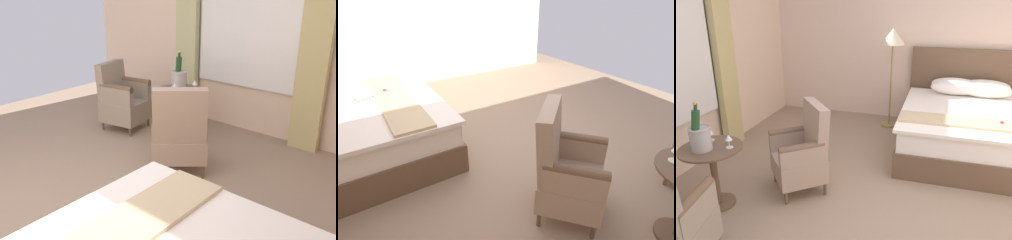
{
  "view_description": "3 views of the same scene",
  "coord_description": "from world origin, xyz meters",
  "views": [
    {
      "loc": [
        1.62,
        2.46,
        2.02
      ],
      "look_at": [
        -0.51,
        0.64,
        0.96
      ],
      "focal_mm": 40.0,
      "sensor_mm": 36.0,
      "label": 1
    },
    {
      "loc": [
        -2.52,
        1.51,
        1.83
      ],
      "look_at": [
        -0.91,
        0.48,
        0.85
      ],
      "focal_mm": 28.0,
      "sensor_mm": 36.0,
      "label": 2
    },
    {
      "loc": [
        0.12,
        -2.91,
        2.09
      ],
      "look_at": [
        -0.93,
        0.54,
        0.73
      ],
      "focal_mm": 35.0,
      "sensor_mm": 36.0,
      "label": 3
    }
  ],
  "objects": [
    {
      "name": "armchair_by_window",
      "position": [
        -1.29,
        0.12,
        0.45
      ],
      "size": [
        0.79,
        0.8,
        1.01
      ],
      "color": "brown",
      "rests_on": "ground"
    },
    {
      "name": "ground_plane",
      "position": [
        0.0,
        0.0,
        0.0
      ],
      "size": [
        7.27,
        7.27,
        0.0
      ],
      "primitive_type": "plane",
      "color": "gray"
    },
    {
      "name": "wall_far_side",
      "position": [
        2.94,
        0.0,
        1.56
      ],
      "size": [
        0.12,
        5.8,
        3.12
      ],
      "color": "beige",
      "rests_on": "ground"
    }
  ]
}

